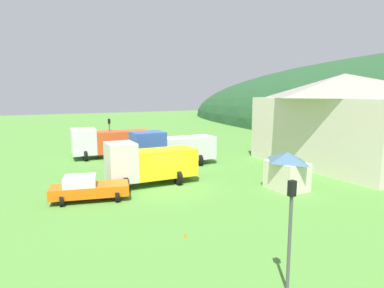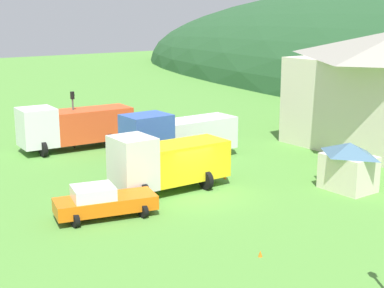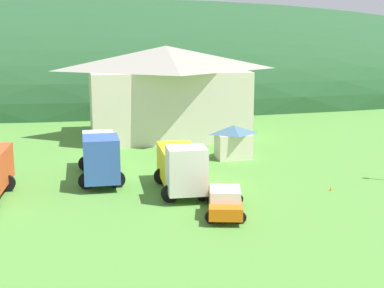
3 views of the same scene
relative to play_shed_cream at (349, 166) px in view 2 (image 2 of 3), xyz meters
name	(u,v)px [view 2 (image 2 of 3)]	position (x,y,z in m)	size (l,w,h in m)	color
ground_plane	(199,195)	(-4.29, -7.41, -1.43)	(200.00, 200.00, 0.00)	#518C38
play_shed_cream	(349,166)	(0.00, 0.00, 0.00)	(3.00, 2.27, 2.77)	beige
heavy_rig_white	(73,125)	(-18.41, -8.39, 0.36)	(3.68, 8.41, 3.30)	white
box_truck_blue	(175,135)	(-10.99, -4.34, 0.39)	(3.14, 8.28, 3.48)	#3356AD
flatbed_truck_yellow	(165,161)	(-5.95, -8.53, 0.32)	(3.29, 6.91, 3.42)	silver
service_pickup_orange	(103,201)	(-4.31, -13.36, -0.60)	(3.03, 5.26, 1.66)	orange
traffic_light_west	(73,114)	(-18.57, -8.22, 1.17)	(0.20, 0.32, 4.25)	#4C4C51
traffic_cone_near_pickup	(225,179)	(-5.84, -4.25, -1.43)	(0.36, 0.36, 0.51)	orange
traffic_cone_mid_row	(260,257)	(3.74, -10.28, -1.43)	(0.36, 0.36, 0.53)	orange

